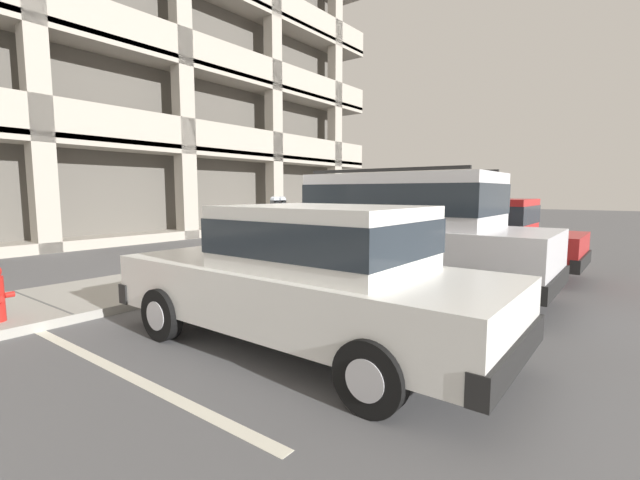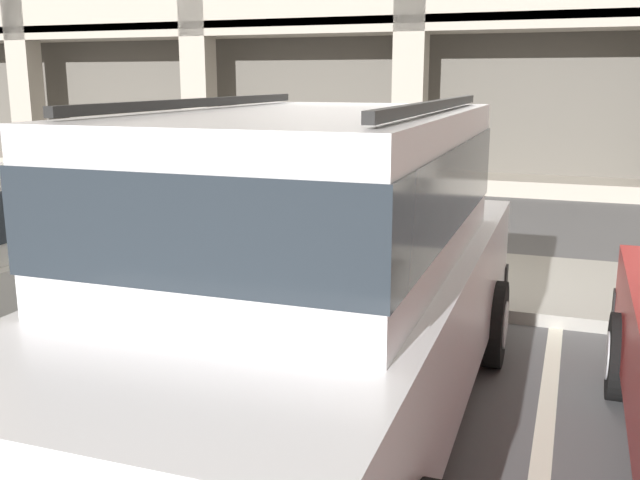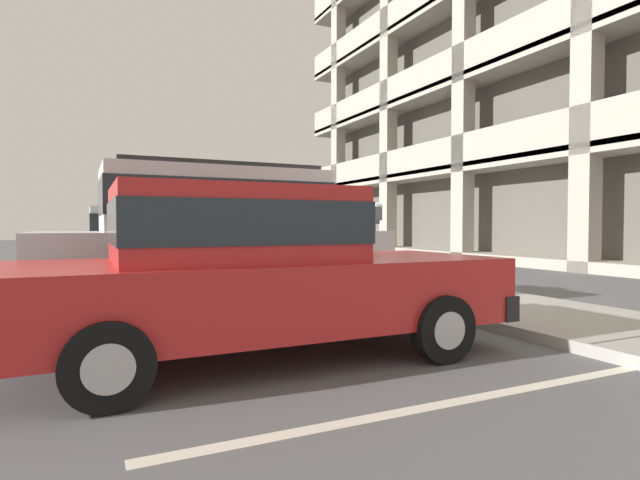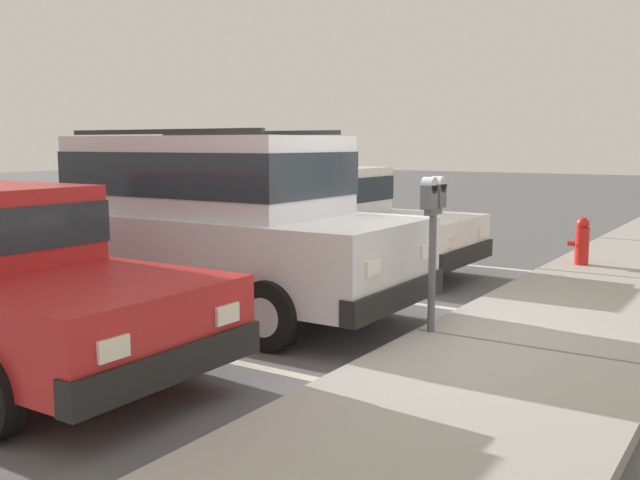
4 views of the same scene
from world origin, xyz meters
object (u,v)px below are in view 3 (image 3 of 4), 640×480
(red_sedan, at_px, (158,246))
(silver_suv, at_px, (217,234))
(parking_meter_near, at_px, (374,225))
(dark_hatchback, at_px, (254,269))
(fire_hydrant, at_px, (287,255))

(red_sedan, bearing_deg, silver_suv, 7.81)
(silver_suv, height_order, red_sedan, silver_suv)
(red_sedan, xyz_separation_m, parking_meter_near, (2.81, 3.06, 0.39))
(silver_suv, xyz_separation_m, dark_hatchback, (2.62, -0.30, -0.27))
(red_sedan, relative_size, fire_hydrant, 6.41)
(dark_hatchback, xyz_separation_m, fire_hydrant, (-7.43, 3.24, -0.36))
(dark_hatchback, relative_size, fire_hydrant, 6.40)
(silver_suv, height_order, dark_hatchback, silver_suv)
(parking_meter_near, bearing_deg, red_sedan, -132.64)
(red_sedan, relative_size, parking_meter_near, 3.05)
(red_sedan, bearing_deg, dark_hatchback, 1.06)
(dark_hatchback, height_order, fire_hydrant, dark_hatchback)
(parking_meter_near, xyz_separation_m, fire_hydrant, (-4.69, 0.30, -0.75))
(dark_hatchback, xyz_separation_m, parking_meter_near, (-2.74, 2.94, 0.39))
(silver_suv, xyz_separation_m, parking_meter_near, (-0.13, 2.65, 0.13))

